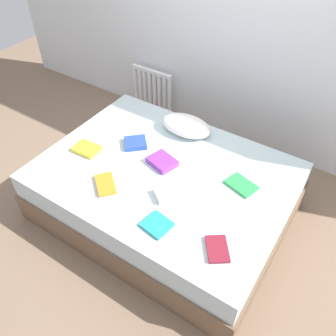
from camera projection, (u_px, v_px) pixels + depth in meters
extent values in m
plane|color=#7F6651|center=(165.00, 210.00, 3.13)|extent=(8.00, 8.00, 0.00)
cube|color=silver|center=(251.00, 4.00, 3.00)|extent=(6.00, 0.10, 2.80)
cube|color=brown|center=(165.00, 200.00, 3.04)|extent=(2.00, 1.50, 0.28)
cube|color=silver|center=(165.00, 179.00, 2.87)|extent=(1.96, 1.46, 0.22)
cylinder|color=white|center=(136.00, 84.00, 4.12)|extent=(0.04, 0.04, 0.49)
cylinder|color=white|center=(140.00, 85.00, 4.10)|extent=(0.04, 0.04, 0.49)
cylinder|color=white|center=(145.00, 87.00, 4.07)|extent=(0.04, 0.04, 0.49)
cylinder|color=white|center=(150.00, 88.00, 4.04)|extent=(0.04, 0.04, 0.49)
cylinder|color=white|center=(155.00, 90.00, 4.02)|extent=(0.04, 0.04, 0.49)
cylinder|color=white|center=(159.00, 92.00, 3.99)|extent=(0.04, 0.04, 0.49)
cylinder|color=white|center=(164.00, 94.00, 3.96)|extent=(0.04, 0.04, 0.49)
cylinder|color=white|center=(169.00, 95.00, 3.93)|extent=(0.04, 0.04, 0.49)
cube|color=white|center=(151.00, 72.00, 3.88)|extent=(0.52, 0.04, 0.04)
cube|color=white|center=(153.00, 106.00, 4.18)|extent=(0.52, 0.04, 0.04)
ellipsoid|color=white|center=(186.00, 126.00, 3.11)|extent=(0.47, 0.29, 0.14)
cube|color=orange|center=(105.00, 184.00, 2.65)|extent=(0.26, 0.25, 0.03)
cube|color=green|center=(241.00, 185.00, 2.65)|extent=(0.26, 0.21, 0.02)
cube|color=teal|center=(157.00, 225.00, 2.37)|extent=(0.21, 0.20, 0.02)
cube|color=purple|center=(162.00, 162.00, 2.82)|extent=(0.26, 0.23, 0.05)
cube|color=#2847B7|center=(135.00, 143.00, 3.00)|extent=(0.25, 0.25, 0.04)
cube|color=yellow|center=(87.00, 149.00, 2.95)|extent=(0.22, 0.17, 0.04)
cube|color=white|center=(172.00, 193.00, 2.57)|extent=(0.26, 0.28, 0.05)
cube|color=maroon|center=(217.00, 249.00, 2.23)|extent=(0.23, 0.24, 0.02)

